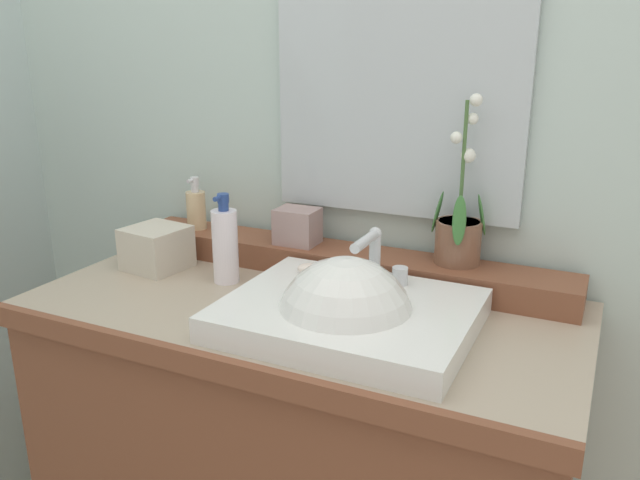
{
  "coord_description": "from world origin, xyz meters",
  "views": [
    {
      "loc": [
        0.56,
        -1.09,
        1.39
      ],
      "look_at": [
        0.05,
        -0.02,
        1.02
      ],
      "focal_mm": 35.85,
      "sensor_mm": 36.0,
      "label": 1
    }
  ],
  "objects_px": {
    "potted_plant": "(459,231)",
    "tissue_box": "(157,248)",
    "soap_dispenser": "(196,208)",
    "lotion_bottle": "(225,244)",
    "soap_bar": "(313,270)",
    "sink_basin": "(347,321)",
    "trinket_box": "(297,226)"
  },
  "relations": [
    {
      "from": "sink_basin",
      "to": "soap_bar",
      "type": "distance_m",
      "value": 0.18
    },
    {
      "from": "trinket_box",
      "to": "lotion_bottle",
      "type": "relative_size",
      "value": 0.48
    },
    {
      "from": "soap_bar",
      "to": "potted_plant",
      "type": "distance_m",
      "value": 0.32
    },
    {
      "from": "trinket_box",
      "to": "tissue_box",
      "type": "relative_size",
      "value": 0.75
    },
    {
      "from": "soap_dispenser",
      "to": "potted_plant",
      "type": "bearing_deg",
      "value": 2.08
    },
    {
      "from": "potted_plant",
      "to": "soap_bar",
      "type": "bearing_deg",
      "value": -145.49
    },
    {
      "from": "potted_plant",
      "to": "trinket_box",
      "type": "xyz_separation_m",
      "value": [
        -0.38,
        -0.02,
        -0.03
      ]
    },
    {
      "from": "potted_plant",
      "to": "tissue_box",
      "type": "distance_m",
      "value": 0.71
    },
    {
      "from": "sink_basin",
      "to": "soap_dispenser",
      "type": "height_order",
      "value": "soap_dispenser"
    },
    {
      "from": "sink_basin",
      "to": "potted_plant",
      "type": "distance_m",
      "value": 0.34
    },
    {
      "from": "sink_basin",
      "to": "tissue_box",
      "type": "distance_m",
      "value": 0.56
    },
    {
      "from": "sink_basin",
      "to": "lotion_bottle",
      "type": "bearing_deg",
      "value": 161.25
    },
    {
      "from": "tissue_box",
      "to": "soap_bar",
      "type": "bearing_deg",
      "value": -1.01
    },
    {
      "from": "tissue_box",
      "to": "sink_basin",
      "type": "bearing_deg",
      "value": -12.63
    },
    {
      "from": "potted_plant",
      "to": "soap_dispenser",
      "type": "distance_m",
      "value": 0.67
    },
    {
      "from": "trinket_box",
      "to": "tissue_box",
      "type": "bearing_deg",
      "value": -154.72
    },
    {
      "from": "trinket_box",
      "to": "potted_plant",
      "type": "bearing_deg",
      "value": 3.09
    },
    {
      "from": "soap_dispenser",
      "to": "soap_bar",
      "type": "bearing_deg",
      "value": -20.85
    },
    {
      "from": "trinket_box",
      "to": "sink_basin",
      "type": "bearing_deg",
      "value": -48.61
    },
    {
      "from": "potted_plant",
      "to": "lotion_bottle",
      "type": "bearing_deg",
      "value": -159.79
    },
    {
      "from": "soap_bar",
      "to": "trinket_box",
      "type": "xyz_separation_m",
      "value": [
        -0.12,
        0.15,
        0.04
      ]
    },
    {
      "from": "soap_dispenser",
      "to": "lotion_bottle",
      "type": "xyz_separation_m",
      "value": [
        0.19,
        -0.15,
        -0.03
      ]
    },
    {
      "from": "trinket_box",
      "to": "soap_bar",
      "type": "bearing_deg",
      "value": -53.75
    },
    {
      "from": "potted_plant",
      "to": "soap_dispenser",
      "type": "bearing_deg",
      "value": -177.92
    },
    {
      "from": "trinket_box",
      "to": "lotion_bottle",
      "type": "height_order",
      "value": "lotion_bottle"
    },
    {
      "from": "soap_bar",
      "to": "tissue_box",
      "type": "height_order",
      "value": "tissue_box"
    },
    {
      "from": "tissue_box",
      "to": "trinket_box",
      "type": "bearing_deg",
      "value": 25.94
    },
    {
      "from": "soap_dispenser",
      "to": "lotion_bottle",
      "type": "bearing_deg",
      "value": -39.06
    },
    {
      "from": "soap_bar",
      "to": "lotion_bottle",
      "type": "relative_size",
      "value": 0.34
    },
    {
      "from": "potted_plant",
      "to": "lotion_bottle",
      "type": "relative_size",
      "value": 1.77
    },
    {
      "from": "sink_basin",
      "to": "trinket_box",
      "type": "xyz_separation_m",
      "value": [
        -0.24,
        0.27,
        0.09
      ]
    },
    {
      "from": "potted_plant",
      "to": "tissue_box",
      "type": "bearing_deg",
      "value": -165.8
    }
  ]
}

